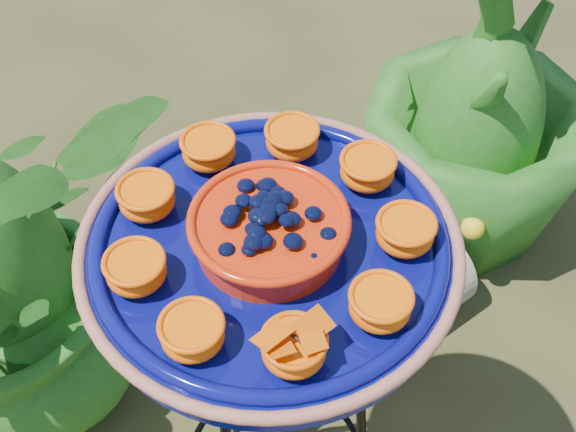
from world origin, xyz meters
name	(u,v)px	position (x,y,z in m)	size (l,w,h in m)	color
tripod_stand	(274,399)	(-0.04, 0.04, 0.51)	(0.37, 0.37, 0.84)	black
feeder_dish	(270,245)	(-0.04, 0.04, 0.88)	(0.52, 0.52, 0.10)	#070A5A
driftwood_log	(352,326)	(0.22, 0.38, 0.10)	(0.19, 0.19, 0.58)	tan
shrub_back_right	(491,75)	(0.62, 0.68, 0.48)	(0.54, 0.54, 0.96)	#225316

